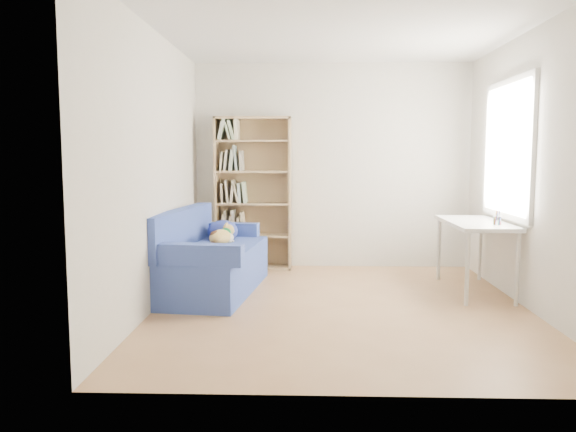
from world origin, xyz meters
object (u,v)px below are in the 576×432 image
(sofa, at_px, (210,260))
(desk, at_px, (475,228))
(pen_cup, at_px, (497,219))
(bookshelf, at_px, (253,199))

(sofa, relative_size, desk, 1.49)
(sofa, height_order, pen_cup, pen_cup)
(bookshelf, height_order, desk, bookshelf)
(sofa, height_order, desk, sofa)
(sofa, xyz_separation_m, pen_cup, (2.92, -0.23, 0.47))
(sofa, bearing_deg, pen_cup, 2.24)
(pen_cup, bearing_deg, sofa, 175.44)
(sofa, distance_m, desk, 2.82)
(pen_cup, bearing_deg, bookshelf, 149.99)
(bookshelf, bearing_deg, pen_cup, -30.01)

